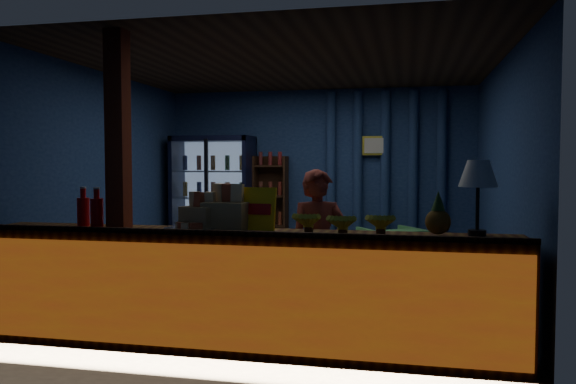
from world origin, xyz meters
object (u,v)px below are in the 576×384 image
at_px(green_chair, 391,251).
at_px(shopkeeper, 318,251).
at_px(table_lamp, 478,177).
at_px(pastry_tray, 191,228).

bearing_deg(green_chair, shopkeeper, 44.84).
height_order(shopkeeper, table_lamp, table_lamp).
bearing_deg(shopkeeper, table_lamp, -36.40).
relative_size(green_chair, table_lamp, 1.27).
relative_size(shopkeeper, table_lamp, 2.53).
distance_m(shopkeeper, table_lamp, 1.53).
height_order(shopkeeper, green_chair, shopkeeper).
distance_m(pastry_tray, table_lamp, 2.29).
relative_size(shopkeeper, pastry_tray, 3.28).
relative_size(green_chair, pastry_tray, 1.65).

